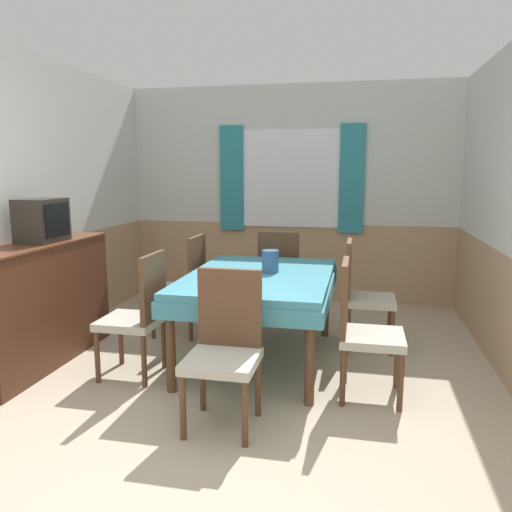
{
  "coord_description": "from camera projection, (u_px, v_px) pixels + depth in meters",
  "views": [
    {
      "loc": [
        0.87,
        -2.26,
        1.6
      ],
      "look_at": [
        0.03,
        1.71,
        0.9
      ],
      "focal_mm": 35.0,
      "sensor_mm": 36.0,
      "label": 1
    }
  ],
  "objects": [
    {
      "name": "chair_right_near",
      "position": [
        362.0,
        326.0,
        3.5
      ],
      "size": [
        0.44,
        0.44,
        0.98
      ],
      "rotation": [
        0.0,
        0.0,
        4.71
      ],
      "color": "brown",
      "rests_on": "ground_plane"
    },
    {
      "name": "dining_table",
      "position": [
        259.0,
        286.0,
        4.15
      ],
      "size": [
        1.19,
        1.67,
        0.75
      ],
      "color": "teal",
      "rests_on": "ground_plane"
    },
    {
      "name": "wall_back",
      "position": [
        289.0,
        194.0,
        6.07
      ],
      "size": [
        4.34,
        0.09,
        2.6
      ],
      "color": "silver",
      "rests_on": "ground_plane"
    },
    {
      "name": "chair_head_window",
      "position": [
        280.0,
        275.0,
        5.21
      ],
      "size": [
        0.44,
        0.44,
        0.98
      ],
      "color": "brown",
      "rests_on": "ground_plane"
    },
    {
      "name": "chair_left_far",
      "position": [
        185.0,
        283.0,
        4.84
      ],
      "size": [
        0.44,
        0.44,
        0.98
      ],
      "rotation": [
        0.0,
        0.0,
        1.57
      ],
      "color": "brown",
      "rests_on": "ground_plane"
    },
    {
      "name": "wall_left",
      "position": [
        48.0,
        203.0,
        4.64
      ],
      "size": [
        0.05,
        4.19,
        2.6
      ],
      "color": "silver",
      "rests_on": "ground_plane"
    },
    {
      "name": "vase",
      "position": [
        270.0,
        261.0,
        4.19
      ],
      "size": [
        0.14,
        0.14,
        0.19
      ],
      "color": "#335684",
      "rests_on": "dining_table"
    },
    {
      "name": "wall_right",
      "position": [
        511.0,
        210.0,
        3.82
      ],
      "size": [
        0.05,
        4.19,
        2.6
      ],
      "color": "silver",
      "rests_on": "ground_plane"
    },
    {
      "name": "chair_right_far",
      "position": [
        362.0,
        291.0,
        4.5
      ],
      "size": [
        0.44,
        0.44,
        0.98
      ],
      "rotation": [
        0.0,
        0.0,
        4.71
      ],
      "color": "brown",
      "rests_on": "ground_plane"
    },
    {
      "name": "chair_left_near",
      "position": [
        139.0,
        312.0,
        3.84
      ],
      "size": [
        0.44,
        0.44,
        0.98
      ],
      "rotation": [
        0.0,
        0.0,
        1.57
      ],
      "color": "brown",
      "rests_on": "ground_plane"
    },
    {
      "name": "chair_head_near",
      "position": [
        225.0,
        344.0,
        3.13
      ],
      "size": [
        0.44,
        0.44,
        0.98
      ],
      "rotation": [
        0.0,
        0.0,
        3.14
      ],
      "color": "brown",
      "rests_on": "ground_plane"
    },
    {
      "name": "tv",
      "position": [
        42.0,
        220.0,
        4.1
      ],
      "size": [
        0.29,
        0.4,
        0.36
      ],
      "color": "#2D2823",
      "rests_on": "sideboard"
    },
    {
      "name": "ground_plane",
      "position": [
        184.0,
        478.0,
        2.63
      ],
      "size": [
        16.0,
        16.0,
        0.0
      ],
      "primitive_type": "plane",
      "color": "tan"
    },
    {
      "name": "sideboard",
      "position": [
        38.0,
        303.0,
        4.12
      ],
      "size": [
        0.46,
        1.54,
        1.01
      ],
      "color": "#4C2819",
      "rests_on": "ground_plane"
    }
  ]
}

